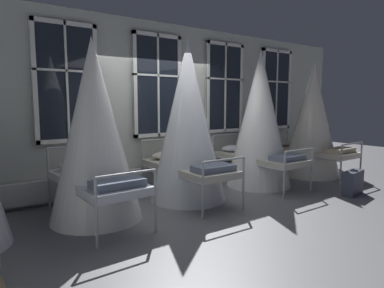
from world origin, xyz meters
The scene contains 8 objects.
ground centered at (0.00, 0.00, 0.00)m, with size 20.02×20.02×0.00m, color slate.
back_wall_with_windows centered at (0.00, 1.27, 1.61)m, with size 11.01×0.10×3.23m, color #B2B7AD.
window_bank centered at (0.00, 1.15, 1.21)m, with size 7.99×0.10×2.93m.
cot_second centered at (-1.70, 0.05, 1.26)m, with size 1.31×2.01×2.60m.
cot_third centered at (-0.04, 0.10, 1.33)m, with size 1.31×2.01×2.74m.
cot_fourth centered at (1.72, 0.09, 1.32)m, with size 1.31×1.99×2.72m.
cot_fifth centered at (3.42, 0.05, 1.25)m, with size 1.31×2.00×2.58m.
suitcase_dark centered at (2.59, -1.44, 0.22)m, with size 0.59×0.30×0.47m.
Camera 1 is at (-3.43, -4.67, 1.69)m, focal length 32.00 mm.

